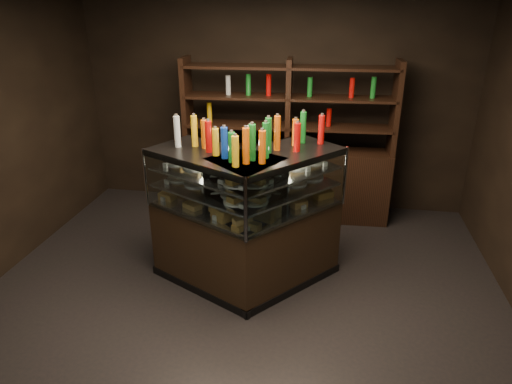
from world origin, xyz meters
TOP-DOWN VIEW (x-y plane):
  - ground at (0.00, 0.00)m, footprint 5.00×5.00m
  - room_shell at (0.00, 0.00)m, footprint 5.02×5.02m
  - display_case at (-0.00, 0.48)m, footprint 1.91×1.35m
  - food_display at (-0.00, 0.48)m, footprint 1.58×0.97m
  - bottles_top at (-0.00, 0.48)m, footprint 1.41×0.83m
  - potted_conifer at (0.75, 1.08)m, footprint 0.31×0.31m
  - back_shelving at (0.23, 2.05)m, footprint 2.57×0.54m

SIDE VIEW (x-z plane):
  - ground at x=0.00m, z-range 0.00..0.00m
  - potted_conifer at x=0.75m, z-range 0.05..0.70m
  - display_case at x=0.00m, z-range -0.22..1.14m
  - back_shelving at x=0.23m, z-range -0.40..1.60m
  - food_display at x=0.00m, z-range 0.85..1.27m
  - bottles_top at x=0.00m, z-range 1.34..1.64m
  - room_shell at x=0.00m, z-range 0.44..3.45m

